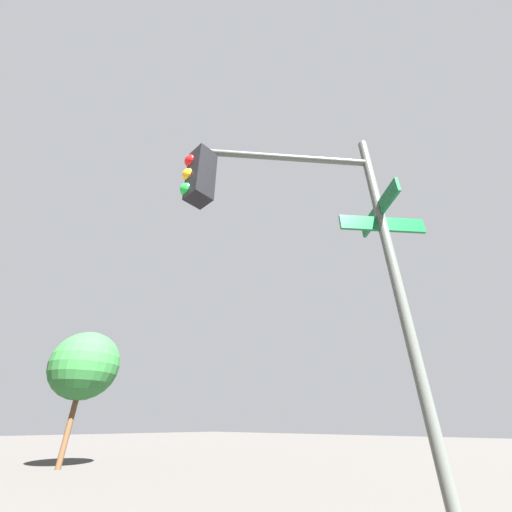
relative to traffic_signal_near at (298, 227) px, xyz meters
The scene contains 2 objects.
traffic_signal_near is the anchor object (origin of this frame).
street_tree 15.21m from the traffic_signal_near, 10.82° to the right, with size 3.14×3.14×5.75m.
Camera 1 is at (-8.45, -3.58, 1.68)m, focal length 21.14 mm.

